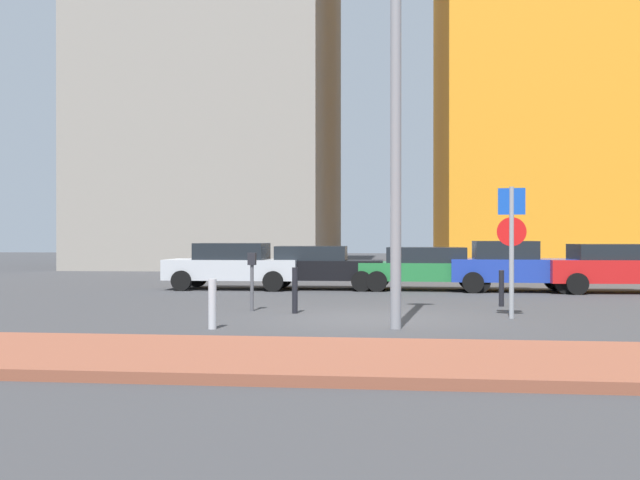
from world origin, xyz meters
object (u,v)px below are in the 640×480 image
(parked_car_green, at_px, (427,267))
(parking_sign_post, at_px, (512,236))
(parked_car_silver, at_px, (233,265))
(parked_car_red, at_px, (617,267))
(parked_car_black, at_px, (317,266))
(traffic_bollard_near, at_px, (295,290))
(traffic_bollard_mid, at_px, (212,304))
(parking_meter, at_px, (252,273))
(traffic_bollard_far, at_px, (501,288))
(parked_car_blue, at_px, (512,266))
(street_lamp, at_px, (396,79))

(parked_car_green, bearing_deg, parking_sign_post, -79.74)
(parked_car_silver, height_order, parked_car_red, parked_car_silver)
(parked_car_silver, xyz_separation_m, parked_car_black, (2.72, 0.27, -0.03))
(traffic_bollard_near, bearing_deg, traffic_bollard_mid, -112.05)
(parked_car_black, height_order, parking_meter, parked_car_black)
(parking_meter, distance_m, traffic_bollard_far, 6.08)
(parked_car_silver, height_order, parked_car_black, parked_car_silver)
(parked_car_blue, height_order, traffic_bollard_mid, parked_car_blue)
(parked_car_black, height_order, parked_car_blue, parked_car_blue)
(parked_car_green, xyz_separation_m, traffic_bollard_mid, (-4.34, -9.97, -0.28))
(parked_car_black, xyz_separation_m, street_lamp, (2.52, -9.63, 3.85))
(parked_car_black, distance_m, traffic_bollard_far, 7.24)
(parked_car_black, xyz_separation_m, traffic_bollard_far, (5.08, -5.15, -0.31))
(traffic_bollard_near, xyz_separation_m, traffic_bollard_far, (4.78, 2.09, -0.07))
(traffic_bollard_mid, bearing_deg, parked_car_black, 85.31)
(parked_car_green, xyz_separation_m, traffic_bollard_near, (-3.21, -7.19, -0.23))
(parked_car_green, height_order, parking_meter, parked_car_green)
(parked_car_red, relative_size, parking_sign_post, 1.64)
(parked_car_blue, bearing_deg, street_lamp, -111.09)
(parked_car_red, height_order, traffic_bollard_near, parked_car_red)
(parked_car_black, xyz_separation_m, traffic_bollard_near, (0.30, -7.24, -0.24))
(parked_car_blue, bearing_deg, parking_meter, -136.23)
(traffic_bollard_near, bearing_deg, parking_meter, 158.87)
(parked_car_green, xyz_separation_m, parked_car_blue, (2.62, -0.20, 0.07))
(street_lamp, bearing_deg, parked_car_red, 53.91)
(parked_car_black, bearing_deg, parked_car_green, -0.85)
(parking_meter, relative_size, traffic_bollard_far, 1.51)
(parked_car_black, xyz_separation_m, traffic_bollard_mid, (-0.82, -10.03, -0.29))
(parking_sign_post, xyz_separation_m, traffic_bollard_far, (0.17, 2.57, -1.27))
(traffic_bollard_near, bearing_deg, parked_car_blue, 50.18)
(parked_car_black, distance_m, parked_car_blue, 6.14)
(parked_car_blue, xyz_separation_m, parking_sign_post, (-1.23, -7.48, 0.91))
(parked_car_black, bearing_deg, traffic_bollard_near, -87.59)
(parked_car_silver, relative_size, parked_car_red, 0.96)
(parked_car_blue, bearing_deg, parked_car_silver, -179.88)
(parked_car_green, distance_m, street_lamp, 10.37)
(street_lamp, bearing_deg, parked_car_blue, 68.91)
(parked_car_green, distance_m, parked_car_blue, 2.63)
(parked_car_red, bearing_deg, traffic_bollard_far, -131.28)
(traffic_bollard_near, bearing_deg, parked_car_black, 92.41)
(street_lamp, xyz_separation_m, traffic_bollard_far, (2.56, 4.47, -4.16))
(parked_car_silver, relative_size, parked_car_green, 0.93)
(traffic_bollard_near, bearing_deg, parking_sign_post, -5.95)
(parked_car_silver, bearing_deg, parked_car_black, 5.62)
(traffic_bollard_near, bearing_deg, traffic_bollard_far, 23.65)
(parking_meter, bearing_deg, parking_sign_post, -8.89)
(parked_car_black, bearing_deg, parked_car_silver, -174.38)
(parked_car_green, bearing_deg, traffic_bollard_near, -114.08)
(parked_car_red, distance_m, traffic_bollard_mid, 13.85)
(parked_car_green, bearing_deg, parking_meter, -122.12)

